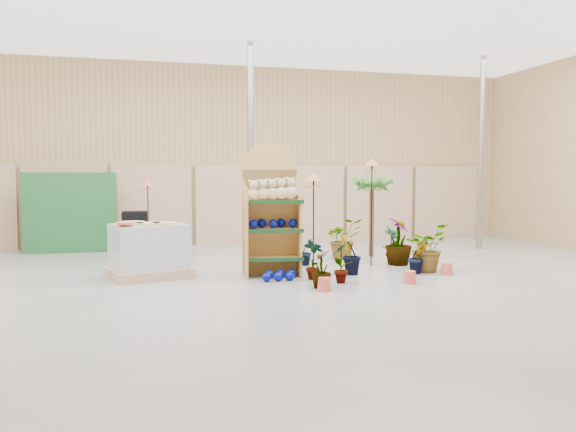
# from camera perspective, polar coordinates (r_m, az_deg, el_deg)

# --- Properties ---
(room) EXTENTS (15.20, 12.10, 4.70)m
(room) POSITION_cam_1_polar(r_m,az_deg,el_deg) (9.37, -0.89, 7.15)
(room) COLOR gray
(room) RESTS_ON ground
(display_shelf) EXTENTS (1.04, 0.74, 2.30)m
(display_shelf) POSITION_cam_1_polar(r_m,az_deg,el_deg) (9.72, -1.76, 0.18)
(display_shelf) COLOR tan
(display_shelf) RESTS_ON ground
(teddy_bears) EXTENTS (0.86, 0.24, 0.38)m
(teddy_bears) POSITION_cam_1_polar(r_m,az_deg,el_deg) (9.60, -1.42, 2.56)
(teddy_bears) COLOR #C4B18F
(teddy_bears) RESTS_ON display_shelf
(gazing_balls_shelf) EXTENTS (0.85, 0.29, 0.16)m
(gazing_balls_shelf) POSITION_cam_1_polar(r_m,az_deg,el_deg) (9.59, -1.57, -0.76)
(gazing_balls_shelf) COLOR #030D8A
(gazing_balls_shelf) RESTS_ON display_shelf
(gazing_balls_floor) EXTENTS (0.63, 0.39, 0.15)m
(gazing_balls_floor) POSITION_cam_1_polar(r_m,az_deg,el_deg) (9.31, -0.88, -6.05)
(gazing_balls_floor) COLOR #030D8A
(gazing_balls_floor) RESTS_ON ground
(pallet_stack) EXTENTS (1.50, 1.35, 0.94)m
(pallet_stack) POSITION_cam_1_polar(r_m,az_deg,el_deg) (9.80, -13.99, -3.44)
(pallet_stack) COLOR tan
(pallet_stack) RESTS_ON ground
(charcoal_planters) EXTENTS (0.50, 0.50, 1.00)m
(charcoal_planters) POSITION_cam_1_polar(r_m,az_deg,el_deg) (11.83, -15.27, -1.96)
(charcoal_planters) COLOR black
(charcoal_planters) RESTS_ON ground
(trellis_stock) EXTENTS (2.00, 0.30, 1.80)m
(trellis_stock) POSITION_cam_1_polar(r_m,az_deg,el_deg) (13.51, -21.21, 0.34)
(trellis_stock) COLOR #1D592B
(trellis_stock) RESTS_ON ground
(offer_sign) EXTENTS (0.50, 0.08, 2.20)m
(offer_sign) POSITION_cam_1_polar(r_m,az_deg,el_deg) (11.40, -2.82, 3.34)
(offer_sign) COLOR gray
(offer_sign) RESTS_ON ground
(bird_table_front) EXTENTS (0.34, 0.34, 1.77)m
(bird_table_front) POSITION_cam_1_polar(r_m,az_deg,el_deg) (9.92, 2.62, 3.64)
(bird_table_front) COLOR black
(bird_table_front) RESTS_ON ground
(bird_table_right) EXTENTS (0.34, 0.34, 2.04)m
(bird_table_right) POSITION_cam_1_polar(r_m,az_deg,el_deg) (10.77, 8.53, 5.02)
(bird_table_right) COLOR black
(bird_table_right) RESTS_ON ground
(bird_table_back) EXTENTS (0.34, 0.34, 1.65)m
(bird_table_back) POSITION_cam_1_polar(r_m,az_deg,el_deg) (12.67, -14.07, 3.09)
(bird_table_back) COLOR black
(bird_table_back) RESTS_ON ground
(palm) EXTENTS (0.70, 0.70, 1.81)m
(palm) POSITION_cam_1_polar(r_m,az_deg,el_deg) (12.08, 8.52, 3.25)
(palm) COLOR #523725
(palm) RESTS_ON ground
(potted_plant_0) EXTENTS (0.41, 0.43, 0.68)m
(potted_plant_0) POSITION_cam_1_polar(r_m,az_deg,el_deg) (9.32, 2.58, -4.40)
(potted_plant_0) COLOR #347627
(potted_plant_0) RESTS_ON ground
(potted_plant_1) EXTENTS (0.48, 0.43, 0.72)m
(potted_plant_1) POSITION_cam_1_polar(r_m,az_deg,el_deg) (9.80, 6.31, -3.88)
(potted_plant_1) COLOR #347627
(potted_plant_1) RESTS_ON ground
(potted_plant_3) EXTENTS (0.71, 0.71, 0.92)m
(potted_plant_3) POSITION_cam_1_polar(r_m,az_deg,el_deg) (11.04, 11.17, -2.53)
(potted_plant_3) COLOR #347627
(potted_plant_3) RESTS_ON ground
(potted_plant_4) EXTENTS (0.48, 0.44, 0.76)m
(potted_plant_4) POSITION_cam_1_polar(r_m,az_deg,el_deg) (11.18, 10.46, -2.85)
(potted_plant_4) COLOR #347627
(potted_plant_4) RESTS_ON ground
(potted_plant_5) EXTENTS (0.38, 0.35, 0.54)m
(potted_plant_5) POSITION_cam_1_polar(r_m,az_deg,el_deg) (10.82, 1.88, -3.59)
(potted_plant_5) COLOR #347627
(potted_plant_5) RESTS_ON ground
(potted_plant_6) EXTENTS (0.80, 0.71, 0.84)m
(potted_plant_6) POSITION_cam_1_polar(r_m,az_deg,el_deg) (11.68, 5.63, -2.30)
(potted_plant_6) COLOR #347627
(potted_plant_6) RESTS_ON ground
(potted_plant_7) EXTENTS (0.44, 0.44, 0.58)m
(potted_plant_7) POSITION_cam_1_polar(r_m,az_deg,el_deg) (8.62, 3.39, -5.44)
(potted_plant_7) COLOR #347627
(potted_plant_7) RESTS_ON ground
(potted_plant_8) EXTENTS (0.44, 0.45, 0.71)m
(potted_plant_8) POSITION_cam_1_polar(r_m,az_deg,el_deg) (9.05, 5.42, -4.56)
(potted_plant_8) COLOR #347627
(potted_plant_8) RESTS_ON ground
(potted_plant_9) EXTENTS (0.36, 0.30, 0.61)m
(potted_plant_9) POSITION_cam_1_polar(r_m,az_deg,el_deg) (10.13, 13.04, -4.03)
(potted_plant_9) COLOR #347627
(potted_plant_9) RESTS_ON ground
(potted_plant_10) EXTENTS (1.03, 1.00, 0.87)m
(potted_plant_10) POSITION_cam_1_polar(r_m,az_deg,el_deg) (10.40, 13.90, -3.11)
(potted_plant_10) COLOR #347627
(potted_plant_10) RESTS_ON ground
(potted_plant_11) EXTENTS (0.50, 0.50, 0.64)m
(potted_plant_11) POSITION_cam_1_polar(r_m,az_deg,el_deg) (11.55, -0.81, -2.85)
(potted_plant_11) COLOR #347627
(potted_plant_11) RESTS_ON ground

